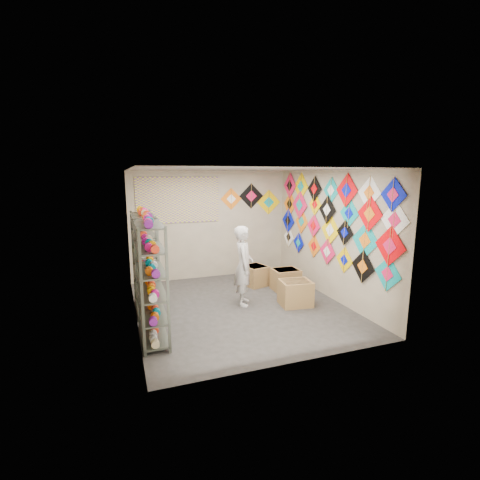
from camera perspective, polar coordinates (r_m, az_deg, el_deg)
name	(u,v)px	position (r m, az deg, el deg)	size (l,w,h in m)	color
ground	(240,306)	(7.10, 0.05, -10.85)	(4.50, 4.50, 0.00)	#312E2B
room_walls	(240,225)	(6.67, 0.06, 2.41)	(4.50, 4.50, 4.50)	#B6A68B
shelf_rack_front	(151,282)	(5.63, -14.34, -6.73)	(0.40, 1.10, 1.90)	#4C5147
shelf_rack_back	(145,263)	(6.88, -15.38, -3.62)	(0.40, 1.10, 1.90)	#4C5147
string_spools	(147,266)	(6.23, -14.95, -4.18)	(0.12, 2.36, 0.12)	#FB159D
kite_wall_display	(330,219)	(7.53, 14.48, 3.31)	(0.05, 4.28, 2.03)	#0B9E9F
back_wall_kites	(253,199)	(9.12, 2.07, 6.72)	(1.66, 0.02, 0.83)	orange
poster	(178,200)	(8.59, -10.10, 6.47)	(2.00, 0.01, 1.10)	#724494
shopkeeper	(244,266)	(6.98, 0.59, -4.24)	(0.56, 0.68, 1.61)	beige
carton_a	(295,293)	(7.18, 9.09, -8.58)	(0.61, 0.51, 0.51)	olive
carton_b	(286,279)	(8.07, 7.48, -6.44)	(0.59, 0.48, 0.48)	olive
carton_c	(255,275)	(8.34, 2.49, -5.83)	(0.50, 0.54, 0.48)	olive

